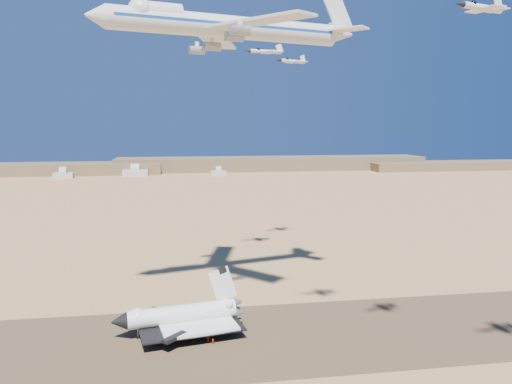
{
  "coord_description": "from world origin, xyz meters",
  "views": [
    {
      "loc": [
        -11.61,
        -133.2,
        59.49
      ],
      "look_at": [
        11.22,
        8.0,
        40.7
      ],
      "focal_mm": 35.0,
      "sensor_mm": 36.0,
      "label": 1
    }
  ],
  "objects": [
    {
      "name": "ground",
      "position": [
        0.0,
        0.0,
        0.0
      ],
      "size": [
        1200.0,
        1200.0,
        0.0
      ],
      "primitive_type": "plane",
      "color": "tan",
      "rests_on": "ground"
    },
    {
      "name": "runway",
      "position": [
        0.0,
        0.0,
        0.03
      ],
      "size": [
        600.0,
        50.0,
        0.06
      ],
      "primitive_type": "cube",
      "color": "brown",
      "rests_on": "ground"
    },
    {
      "name": "ridgeline",
      "position": [
        65.32,
        527.31,
        7.63
      ],
      "size": [
        960.0,
        90.0,
        18.0
      ],
      "color": "brown",
      "rests_on": "ground"
    },
    {
      "name": "hangars",
      "position": [
        -64.0,
        478.43,
        4.83
      ],
      "size": [
        200.5,
        29.5,
        30.0
      ],
      "color": "beige",
      "rests_on": "ground"
    },
    {
      "name": "shuttle",
      "position": [
        -10.96,
        6.74,
        5.03
      ],
      "size": [
        38.0,
        27.66,
        18.7
      ],
      "rotation": [
        0.0,
        0.0,
        0.18
      ],
      "color": "silver",
      "rests_on": "runway"
    },
    {
      "name": "carrier_747",
      "position": [
        2.5,
        18.3,
        88.83
      ],
      "size": [
        84.39,
        63.34,
        21.03
      ],
      "rotation": [
        0.0,
        0.0,
        0.26
      ],
      "color": "silver"
    },
    {
      "name": "crew_a",
      "position": [
        -4.0,
        1.05,
        0.87
      ],
      "size": [
        0.43,
        0.62,
        1.63
      ],
      "primitive_type": "imported",
      "rotation": [
        0.0,
        0.0,
        1.64
      ],
      "color": "red",
      "rests_on": "runway"
    },
    {
      "name": "crew_b",
      "position": [
        -3.62,
        -1.1,
        1.0
      ],
      "size": [
        0.91,
        1.06,
        1.88
      ],
      "primitive_type": "imported",
      "rotation": [
        0.0,
        0.0,
        2.08
      ],
      "color": "red",
      "rests_on": "runway"
    },
    {
      "name": "crew_c",
      "position": [
        -2.48,
        -2.42,
        0.97
      ],
      "size": [
        1.16,
        1.11,
        1.82
      ],
      "primitive_type": "imported",
      "rotation": [
        0.0,
        0.0,
        2.43
      ],
      "color": "red",
      "rests_on": "runway"
    },
    {
      "name": "chase_jet_b",
      "position": [
        48.75,
        -39.18,
        82.92
      ],
      "size": [
        13.38,
        7.85,
        3.42
      ],
      "rotation": [
        0.0,
        0.0,
        0.33
      ],
      "color": "silver"
    },
    {
      "name": "chase_jet_d",
      "position": [
        23.77,
        63.16,
        88.56
      ],
      "size": [
        16.05,
        8.9,
        4.01
      ],
      "rotation": [
        0.0,
        0.0,
        0.14
      ],
      "color": "silver"
    },
    {
      "name": "chase_jet_e",
      "position": [
        40.33,
        87.6,
        88.26
      ],
      "size": [
        15.7,
        9.5,
        4.07
      ],
      "rotation": [
        0.0,
        0.0,
        0.42
      ],
      "color": "silver"
    }
  ]
}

